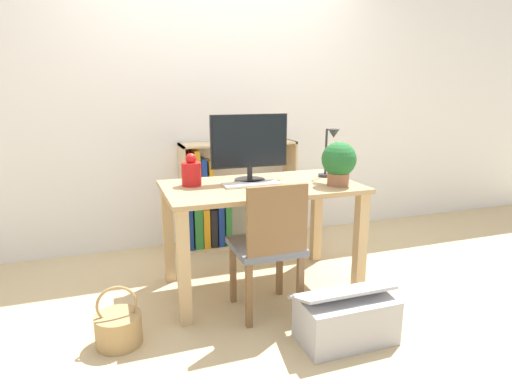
{
  "coord_description": "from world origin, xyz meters",
  "views": [
    {
      "loc": [
        -0.95,
        -2.61,
        1.36
      ],
      "look_at": [
        0.0,
        0.1,
        0.66
      ],
      "focal_mm": 30.0,
      "sensor_mm": 36.0,
      "label": 1
    }
  ],
  "objects_px": {
    "desk_lamp": "(330,148)",
    "storage_box": "(346,318)",
    "potted_plant": "(339,162)",
    "vase": "(191,172)",
    "chair": "(269,244)",
    "monitor": "(250,144)",
    "bookshelf": "(216,202)",
    "keyboard": "(251,184)",
    "basket": "(119,328)"
  },
  "relations": [
    {
      "from": "desk_lamp",
      "to": "basket",
      "type": "relative_size",
      "value": 1.03
    },
    {
      "from": "monitor",
      "to": "bookshelf",
      "type": "distance_m",
      "value": 0.98
    },
    {
      "from": "bookshelf",
      "to": "chair",
      "type": "bearing_deg",
      "value": -89.93
    },
    {
      "from": "monitor",
      "to": "storage_box",
      "type": "height_order",
      "value": "monitor"
    },
    {
      "from": "desk_lamp",
      "to": "monitor",
      "type": "bearing_deg",
      "value": 171.45
    },
    {
      "from": "storage_box",
      "to": "monitor",
      "type": "bearing_deg",
      "value": 105.64
    },
    {
      "from": "vase",
      "to": "potted_plant",
      "type": "relative_size",
      "value": 0.75
    },
    {
      "from": "vase",
      "to": "basket",
      "type": "bearing_deg",
      "value": -135.13
    },
    {
      "from": "potted_plant",
      "to": "vase",
      "type": "bearing_deg",
      "value": 161.24
    },
    {
      "from": "vase",
      "to": "chair",
      "type": "distance_m",
      "value": 0.71
    },
    {
      "from": "chair",
      "to": "storage_box",
      "type": "relative_size",
      "value": 1.59
    },
    {
      "from": "vase",
      "to": "desk_lamp",
      "type": "bearing_deg",
      "value": -4.92
    },
    {
      "from": "monitor",
      "to": "bookshelf",
      "type": "relative_size",
      "value": 0.54
    },
    {
      "from": "monitor",
      "to": "basket",
      "type": "relative_size",
      "value": 1.59
    },
    {
      "from": "monitor",
      "to": "keyboard",
      "type": "relative_size",
      "value": 1.43
    },
    {
      "from": "bookshelf",
      "to": "storage_box",
      "type": "relative_size",
      "value": 1.89
    },
    {
      "from": "monitor",
      "to": "basket",
      "type": "bearing_deg",
      "value": -150.5
    },
    {
      "from": "chair",
      "to": "basket",
      "type": "bearing_deg",
      "value": 179.33
    },
    {
      "from": "potted_plant",
      "to": "bookshelf",
      "type": "xyz_separation_m",
      "value": [
        -0.56,
        1.09,
        -0.5
      ]
    },
    {
      "from": "chair",
      "to": "desk_lamp",
      "type": "bearing_deg",
      "value": 31.62
    },
    {
      "from": "vase",
      "to": "bookshelf",
      "type": "xyz_separation_m",
      "value": [
        0.36,
        0.77,
        -0.43
      ]
    },
    {
      "from": "potted_plant",
      "to": "storage_box",
      "type": "bearing_deg",
      "value": -113.71
    },
    {
      "from": "desk_lamp",
      "to": "storage_box",
      "type": "xyz_separation_m",
      "value": [
        -0.32,
        -0.82,
        -0.82
      ]
    },
    {
      "from": "chair",
      "to": "bookshelf",
      "type": "bearing_deg",
      "value": 87.71
    },
    {
      "from": "desk_lamp",
      "to": "chair",
      "type": "relative_size",
      "value": 0.42
    },
    {
      "from": "vase",
      "to": "potted_plant",
      "type": "bearing_deg",
      "value": -18.76
    },
    {
      "from": "vase",
      "to": "basket",
      "type": "distance_m",
      "value": 1.04
    },
    {
      "from": "storage_box",
      "to": "potted_plant",
      "type": "bearing_deg",
      "value": 66.29
    },
    {
      "from": "chair",
      "to": "vase",
      "type": "bearing_deg",
      "value": 123.29
    },
    {
      "from": "desk_lamp",
      "to": "storage_box",
      "type": "bearing_deg",
      "value": -111.24
    },
    {
      "from": "desk_lamp",
      "to": "bookshelf",
      "type": "bearing_deg",
      "value": 125.68
    },
    {
      "from": "desk_lamp",
      "to": "potted_plant",
      "type": "xyz_separation_m",
      "value": [
        -0.06,
        -0.23,
        -0.06
      ]
    },
    {
      "from": "potted_plant",
      "to": "basket",
      "type": "xyz_separation_m",
      "value": [
        -1.44,
        -0.21,
        -0.8
      ]
    },
    {
      "from": "bookshelf",
      "to": "basket",
      "type": "height_order",
      "value": "bookshelf"
    },
    {
      "from": "potted_plant",
      "to": "chair",
      "type": "height_order",
      "value": "potted_plant"
    },
    {
      "from": "monitor",
      "to": "keyboard",
      "type": "bearing_deg",
      "value": -103.72
    },
    {
      "from": "monitor",
      "to": "vase",
      "type": "xyz_separation_m",
      "value": [
        -0.4,
        -0.0,
        -0.17
      ]
    },
    {
      "from": "desk_lamp",
      "to": "chair",
      "type": "distance_m",
      "value": 0.89
    },
    {
      "from": "storage_box",
      "to": "vase",
      "type": "bearing_deg",
      "value": 126.1
    },
    {
      "from": "basket",
      "to": "potted_plant",
      "type": "bearing_deg",
      "value": 8.45
    },
    {
      "from": "chair",
      "to": "storage_box",
      "type": "height_order",
      "value": "chair"
    },
    {
      "from": "potted_plant",
      "to": "storage_box",
      "type": "height_order",
      "value": "potted_plant"
    },
    {
      "from": "vase",
      "to": "desk_lamp",
      "type": "distance_m",
      "value": 0.98
    },
    {
      "from": "chair",
      "to": "basket",
      "type": "relative_size",
      "value": 2.47
    },
    {
      "from": "keyboard",
      "to": "desk_lamp",
      "type": "bearing_deg",
      "value": 3.6
    },
    {
      "from": "vase",
      "to": "storage_box",
      "type": "xyz_separation_m",
      "value": [
        0.66,
        -0.9,
        -0.69
      ]
    },
    {
      "from": "potted_plant",
      "to": "bookshelf",
      "type": "height_order",
      "value": "potted_plant"
    },
    {
      "from": "desk_lamp",
      "to": "potted_plant",
      "type": "relative_size",
      "value": 1.22
    },
    {
      "from": "vase",
      "to": "bookshelf",
      "type": "bearing_deg",
      "value": 65.34
    },
    {
      "from": "desk_lamp",
      "to": "chair",
      "type": "height_order",
      "value": "desk_lamp"
    }
  ]
}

